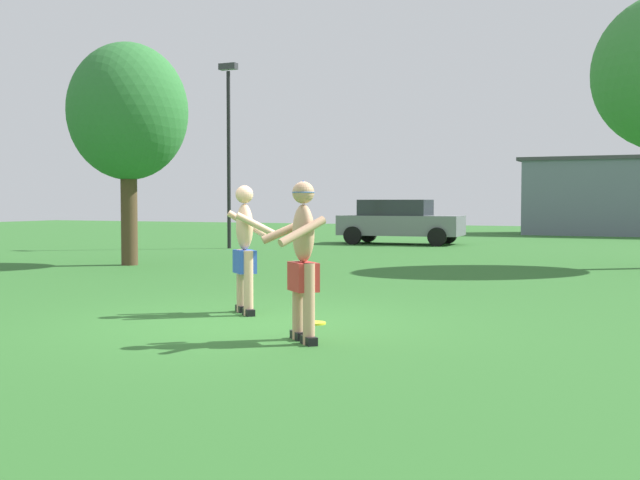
% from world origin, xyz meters
% --- Properties ---
extents(ground_plane, '(80.00, 80.00, 0.00)m').
position_xyz_m(ground_plane, '(0.00, 0.00, 0.00)').
color(ground_plane, '#2D6628').
extents(player_with_cap, '(0.78, 0.83, 1.76)m').
position_xyz_m(player_with_cap, '(1.19, -0.96, 0.97)').
color(player_with_cap, black).
rests_on(player_with_cap, ground_plane).
extents(player_in_blue, '(0.83, 0.75, 1.74)m').
position_xyz_m(player_in_blue, '(-0.44, 0.66, 0.93)').
color(player_in_blue, black).
rests_on(player_in_blue, ground_plane).
extents(frisbee, '(0.28, 0.28, 0.03)m').
position_xyz_m(frisbee, '(0.80, 0.22, 0.01)').
color(frisbee, yellow).
rests_on(frisbee, ground_plane).
extents(car_gray_mid_lot, '(4.39, 2.22, 1.58)m').
position_xyz_m(car_gray_mid_lot, '(-3.95, 18.00, 0.82)').
color(car_gray_mid_lot, slate).
rests_on(car_gray_mid_lot, ground_plane).
extents(lamp_post, '(0.60, 0.24, 5.94)m').
position_xyz_m(lamp_post, '(-8.19, 13.32, 3.62)').
color(lamp_post, black).
rests_on(lamp_post, ground_plane).
extents(tree_behind_players, '(2.84, 2.84, 5.28)m').
position_xyz_m(tree_behind_players, '(-6.98, 6.63, 3.63)').
color(tree_behind_players, '#4C3823').
rests_on(tree_behind_players, ground_plane).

